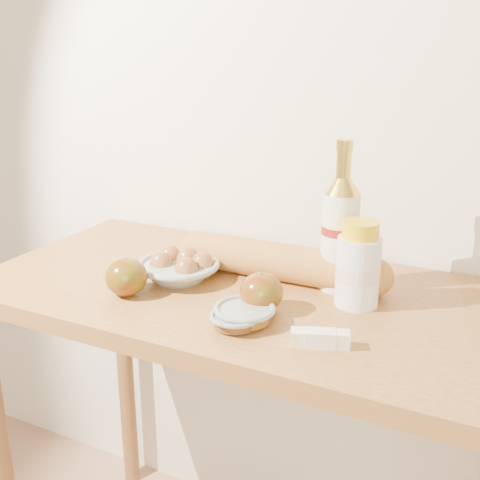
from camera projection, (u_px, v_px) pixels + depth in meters
name	position (u px, v px, depth m)	size (l,w,h in m)	color
back_wall	(306.00, 89.00, 1.46)	(3.50, 0.02, 2.60)	silver
table	(246.00, 339.00, 1.35)	(1.20, 0.60, 0.90)	#AD7437
bourbon_bottle	(340.00, 231.00, 1.27)	(0.08, 0.08, 0.32)	beige
cream_bottle	(358.00, 267.00, 1.21)	(0.10, 0.10, 0.18)	silver
egg_bowl	(180.00, 268.00, 1.35)	(0.20, 0.20, 0.07)	#8D9A95
baguette	(280.00, 262.00, 1.35)	(0.51, 0.09, 0.08)	#C9893D
apple_yellowgreen	(124.00, 276.00, 1.27)	(0.10, 0.10, 0.08)	olive
apple_redgreen_front	(126.00, 277.00, 1.27)	(0.10, 0.10, 0.08)	maroon
apple_redgreen_right	(261.00, 292.00, 1.19)	(0.10, 0.10, 0.08)	maroon
sugar_bowl	(235.00, 320.00, 1.13)	(0.11, 0.11, 0.03)	gray
syrup_bowl	(245.00, 314.00, 1.15)	(0.15, 0.15, 0.03)	gray
butter_stick	(320.00, 338.00, 1.06)	(0.11, 0.06, 0.03)	beige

